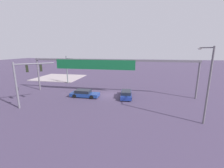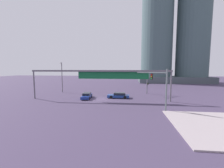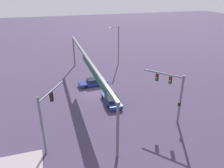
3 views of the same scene
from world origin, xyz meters
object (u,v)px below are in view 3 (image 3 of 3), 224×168
sedan_car_waiting_far (94,82)px  streetlamp_curved_arm (117,43)px  traffic_signal_opposite_side (46,113)px  sedan_car_approaching (112,100)px  traffic_signal_near_corner (173,89)px

sedan_car_waiting_far → streetlamp_curved_arm: bearing=-133.8°
traffic_signal_opposite_side → sedan_car_waiting_far: (-13.98, 7.82, -3.62)m
sedan_car_approaching → sedan_car_waiting_far: same height
traffic_signal_near_corner → streetlamp_curved_arm: streetlamp_curved_arm is taller
traffic_signal_opposite_side → streetlamp_curved_arm: streetlamp_curved_arm is taller
streetlamp_curved_arm → sedan_car_waiting_far: streetlamp_curved_arm is taller
traffic_signal_opposite_side → sedan_car_approaching: (-7.01, 8.89, -3.62)m
streetlamp_curved_arm → sedan_car_approaching: streetlamp_curved_arm is taller
streetlamp_curved_arm → sedan_car_approaching: size_ratio=1.69×
traffic_signal_opposite_side → sedan_car_waiting_far: size_ratio=1.31×
traffic_signal_near_corner → sedan_car_approaching: bearing=3.6°
sedan_car_approaching → streetlamp_curved_arm: bearing=-20.7°
traffic_signal_near_corner → traffic_signal_opposite_side: size_ratio=0.97×
sedan_car_approaching → sedan_car_waiting_far: 7.05m
traffic_signal_opposite_side → sedan_car_approaching: 11.88m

